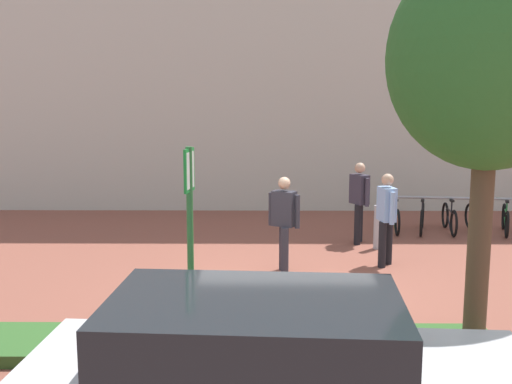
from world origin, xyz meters
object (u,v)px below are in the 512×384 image
object	(u,v)px
bollard_steel	(378,227)
person_suited_navy	(284,218)
person_suited_dark	(359,197)
tree_sidewalk	(490,60)
bike_rack_cluster	(464,218)
parking_sign_post	(190,220)
bike_at_sign	(193,320)
person_casual_tan	(386,214)

from	to	relation	value
bollard_steel	person_suited_navy	world-z (taller)	person_suited_navy
bollard_steel	person_suited_dark	size ratio (longest dim) A/B	0.52
tree_sidewalk	person_suited_navy	size ratio (longest dim) A/B	2.86
tree_sidewalk	bollard_steel	distance (m)	5.93
bike_rack_cluster	bollard_steel	distance (m)	2.66
bike_rack_cluster	bollard_steel	world-z (taller)	bollard_steel
parking_sign_post	bike_rack_cluster	xyz separation A→B (m)	(5.45, 6.61, -1.32)
bike_at_sign	bollard_steel	bearing A→B (deg)	57.23
bollard_steel	bike_at_sign	bearing A→B (deg)	-122.77
parking_sign_post	bike_rack_cluster	bearing A→B (deg)	50.50
parking_sign_post	person_suited_navy	world-z (taller)	parking_sign_post
tree_sidewalk	bike_at_sign	size ratio (longest dim) A/B	3.01
parking_sign_post	person_suited_navy	bearing A→B (deg)	69.87
tree_sidewalk	bike_rack_cluster	bearing A→B (deg)	73.57
bollard_steel	person_suited_dark	distance (m)	0.78
bike_rack_cluster	person_casual_tan	world-z (taller)	person_casual_tan
person_suited_dark	tree_sidewalk	bearing A→B (deg)	-83.57
bike_rack_cluster	person_casual_tan	size ratio (longest dim) A/B	2.17
bike_at_sign	person_casual_tan	xyz separation A→B (m)	(3.14, 3.75, 0.63)
person_suited_navy	person_suited_dark	bearing A→B (deg)	52.86
person_casual_tan	bike_rack_cluster	bearing A→B (deg)	49.84
parking_sign_post	bollard_steel	distance (m)	6.20
parking_sign_post	bike_rack_cluster	distance (m)	8.67
tree_sidewalk	person_casual_tan	world-z (taller)	tree_sidewalk
tree_sidewalk	parking_sign_post	size ratio (longest dim) A/B	1.93
parking_sign_post	bike_rack_cluster	size ratio (longest dim) A/B	0.68
tree_sidewalk	bike_rack_cluster	distance (m)	7.50
bike_rack_cluster	person_suited_navy	size ratio (longest dim) A/B	2.17
tree_sidewalk	bollard_steel	size ratio (longest dim) A/B	5.46
bike_at_sign	bike_rack_cluster	xyz separation A→B (m)	(5.45, 6.48, -0.00)
bike_at_sign	bollard_steel	size ratio (longest dim) A/B	1.82
person_suited_dark	person_casual_tan	bearing A→B (deg)	-82.34
bollard_steel	person_casual_tan	distance (m)	1.37
tree_sidewalk	person_casual_tan	distance (m)	4.58
tree_sidewalk	person_suited_dark	xyz separation A→B (m)	(-0.62, 5.51, -2.58)
person_suited_dark	person_casual_tan	world-z (taller)	same
person_casual_tan	tree_sidewalk	bearing A→B (deg)	-84.14
tree_sidewalk	person_suited_navy	bearing A→B (deg)	124.45
person_suited_dark	person_suited_navy	bearing A→B (deg)	-127.14
tree_sidewalk	bollard_steel	bearing A→B (deg)	93.45
parking_sign_post	person_casual_tan	world-z (taller)	parking_sign_post
parking_sign_post	bike_at_sign	xyz separation A→B (m)	(0.00, 0.13, -1.32)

